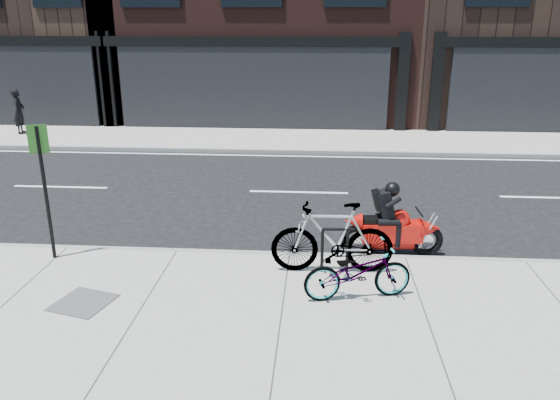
# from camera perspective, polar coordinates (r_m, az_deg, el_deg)

# --- Properties ---
(ground) EXTENTS (120.00, 120.00, 0.00)m
(ground) POSITION_cam_1_polar(r_m,az_deg,el_deg) (11.43, 1.56, -2.23)
(ground) COLOR black
(ground) RESTS_ON ground
(sidewalk_near) EXTENTS (60.00, 6.00, 0.13)m
(sidewalk_near) POSITION_cam_1_polar(r_m,az_deg,el_deg) (6.95, -0.44, -16.41)
(sidewalk_near) COLOR gray
(sidewalk_near) RESTS_ON ground
(sidewalk_far) EXTENTS (60.00, 3.50, 0.13)m
(sidewalk_far) POSITION_cam_1_polar(r_m,az_deg,el_deg) (18.86, 2.66, 6.28)
(sidewalk_far) COLOR gray
(sidewalk_far) RESTS_ON ground
(bike_rack) EXTENTS (0.45, 0.07, 0.76)m
(bike_rack) POSITION_cam_1_polar(r_m,az_deg,el_deg) (8.80, 5.76, -4.80)
(bike_rack) COLOR black
(bike_rack) RESTS_ON sidewalk_near
(bicycle_front) EXTENTS (1.68, 0.91, 0.84)m
(bicycle_front) POSITION_cam_1_polar(r_m,az_deg,el_deg) (8.04, 8.12, -7.43)
(bicycle_front) COLOR gray
(bicycle_front) RESTS_ON sidewalk_near
(bicycle_rear) EXTENTS (1.98, 0.63, 1.18)m
(bicycle_rear) POSITION_cam_1_polar(r_m,az_deg,el_deg) (8.74, 5.48, -3.94)
(bicycle_rear) COLOR gray
(bicycle_rear) RESTS_ON sidewalk_near
(motorcycle) EXTENTS (1.84, 0.46, 1.37)m
(motorcycle) POSITION_cam_1_polar(r_m,az_deg,el_deg) (9.83, 12.10, -2.69)
(motorcycle) COLOR black
(motorcycle) RESTS_ON ground
(pedestrian) EXTENTS (0.49, 0.64, 1.57)m
(pedestrian) POSITION_cam_1_polar(r_m,az_deg,el_deg) (21.60, -25.62, 8.36)
(pedestrian) COLOR black
(pedestrian) RESTS_ON sidewalk_far
(utility_grate) EXTENTS (0.92, 0.92, 0.02)m
(utility_grate) POSITION_cam_1_polar(r_m,az_deg,el_deg) (8.50, -19.88, -10.03)
(utility_grate) COLOR #555557
(utility_grate) RESTS_ON sidewalk_near
(sign_post) EXTENTS (0.30, 0.12, 2.30)m
(sign_post) POSITION_cam_1_polar(r_m,az_deg,el_deg) (9.75, -23.44, 1.86)
(sign_post) COLOR black
(sign_post) RESTS_ON sidewalk_near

